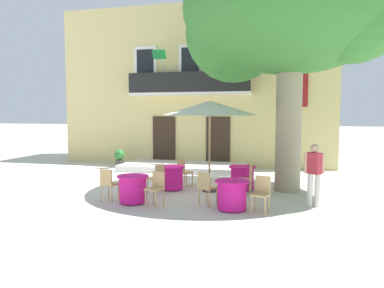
{
  "coord_description": "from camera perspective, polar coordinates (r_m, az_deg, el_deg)",
  "views": [
    {
      "loc": [
        3.48,
        -11.54,
        2.47
      ],
      "look_at": [
        0.1,
        1.82,
        1.3
      ],
      "focal_mm": 34.33,
      "sensor_mm": 36.0,
      "label": 1
    }
  ],
  "objects": [
    {
      "name": "ground_plane",
      "position": [
        12.31,
        -2.54,
        -6.73
      ],
      "size": [
        120.0,
        120.0,
        0.0
      ],
      "primitive_type": "plane",
      "color": "beige"
    },
    {
      "name": "building_facade",
      "position": [
        19.05,
        1.31,
        8.7
      ],
      "size": [
        13.0,
        5.09,
        7.5
      ],
      "color": "#DBC67F",
      "rests_on": "ground"
    },
    {
      "name": "entrance_step_platform",
      "position": [
        16.05,
        -1.3,
        -3.55
      ],
      "size": [
        5.33,
        2.49,
        0.25
      ],
      "primitive_type": "cube",
      "color": "silver",
      "rests_on": "ground"
    },
    {
      "name": "plane_tree",
      "position": [
        12.33,
        14.64,
        19.0
      ],
      "size": [
        6.86,
        6.03,
        7.69
      ],
      "color": "gray",
      "rests_on": "ground"
    },
    {
      "name": "cafe_table_near_tree",
      "position": [
        10.26,
        -9.17,
        -6.89
      ],
      "size": [
        0.86,
        0.86,
        0.76
      ],
      "color": "#DB1984",
      "rests_on": "ground"
    },
    {
      "name": "cafe_chair_near_tree_0",
      "position": [
        9.82,
        -5.58,
        -6.57
      ],
      "size": [
        0.5,
        0.5,
        0.91
      ],
      "color": "tan",
      "rests_on": "ground"
    },
    {
      "name": "cafe_chair_near_tree_1",
      "position": [
        10.58,
        -12.88,
        -5.84
      ],
      "size": [
        0.45,
        0.45,
        0.91
      ],
      "color": "tan",
      "rests_on": "ground"
    },
    {
      "name": "cafe_table_middle",
      "position": [
        11.96,
        7.8,
        -5.2
      ],
      "size": [
        0.86,
        0.86,
        0.76
      ],
      "color": "#DB1984",
      "rests_on": "ground"
    },
    {
      "name": "cafe_chair_middle_0",
      "position": [
        11.21,
        8.57,
        -5.17
      ],
      "size": [
        0.47,
        0.47,
        0.91
      ],
      "color": "tan",
      "rests_on": "ground"
    },
    {
      "name": "cafe_chair_middle_1",
      "position": [
        12.65,
        6.88,
        -4.0
      ],
      "size": [
        0.5,
        0.5,
        0.91
      ],
      "color": "tan",
      "rests_on": "ground"
    },
    {
      "name": "cafe_table_front",
      "position": [
        9.47,
        6.22,
        -7.84
      ],
      "size": [
        0.86,
        0.86,
        0.76
      ],
      "color": "#DB1984",
      "rests_on": "ground"
    },
    {
      "name": "cafe_chair_front_0",
      "position": [
        9.79,
        2.24,
        -6.58
      ],
      "size": [
        0.53,
        0.53,
        0.91
      ],
      "color": "tan",
      "rests_on": "ground"
    },
    {
      "name": "cafe_chair_front_1",
      "position": [
        9.27,
        10.75,
        -7.32
      ],
      "size": [
        0.49,
        0.49,
        0.91
      ],
      "color": "tan",
      "rests_on": "ground"
    },
    {
      "name": "cafe_table_far_side",
      "position": [
        11.89,
        -3.2,
        -5.22
      ],
      "size": [
        0.86,
        0.86,
        0.76
      ],
      "color": "#DB1984",
      "rests_on": "ground"
    },
    {
      "name": "cafe_chair_far_side_0",
      "position": [
        11.27,
        -5.41,
        -5.08
      ],
      "size": [
        0.53,
        0.53,
        0.91
      ],
      "color": "tan",
      "rests_on": "ground"
    },
    {
      "name": "cafe_chair_far_side_1",
      "position": [
        12.5,
        -1.31,
        -4.08
      ],
      "size": [
        0.52,
        0.52,
        0.91
      ],
      "color": "tan",
      "rests_on": "ground"
    },
    {
      "name": "cafe_umbrella",
      "position": [
        11.41,
        2.76,
        5.56
      ],
      "size": [
        2.9,
        2.9,
        2.85
      ],
      "color": "#997A56",
      "rests_on": "ground"
    },
    {
      "name": "ground_planter_left",
      "position": [
        16.99,
        -11.21,
        -2.03
      ],
      "size": [
        0.45,
        0.45,
        0.83
      ],
      "color": "#47423D",
      "rests_on": "ground"
    },
    {
      "name": "pedestrian_near_entrance",
      "position": [
        10.14,
        18.43,
        -4.06
      ],
      "size": [
        0.53,
        0.39,
        1.67
      ],
      "color": "silver",
      "rests_on": "ground"
    }
  ]
}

